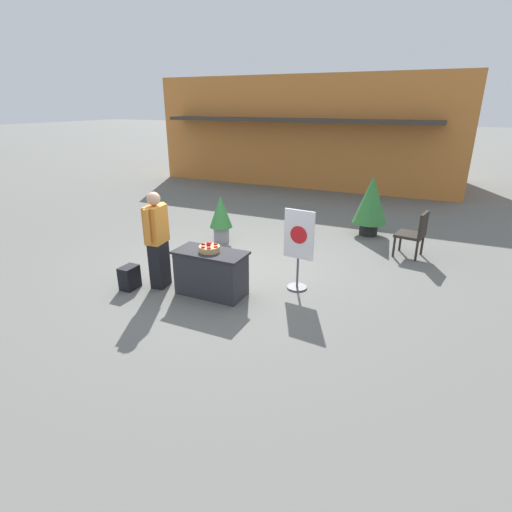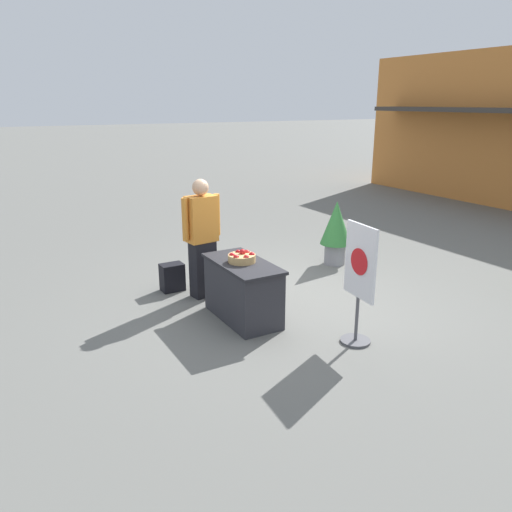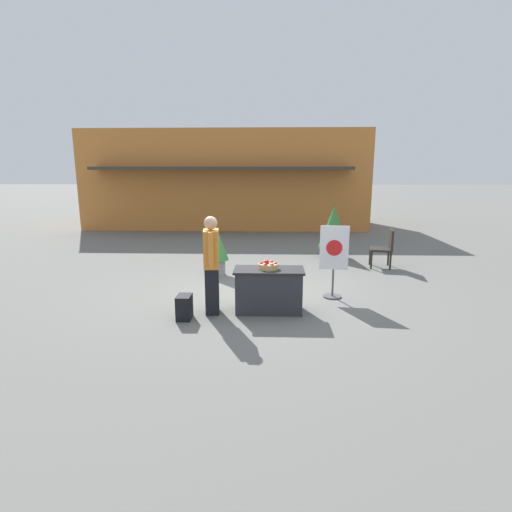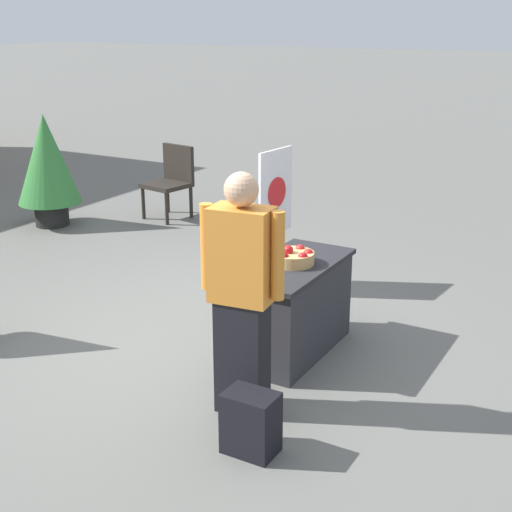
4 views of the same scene
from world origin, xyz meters
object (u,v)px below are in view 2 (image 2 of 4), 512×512
(person_visitor, at_px, (202,238))
(backpack, at_px, (172,277))
(poster_board, at_px, (359,280))
(potted_plant_far_left, at_px, (336,228))
(display_table, at_px, (243,290))
(apple_basket, at_px, (242,257))

(person_visitor, height_order, backpack, person_visitor)
(person_visitor, xyz_separation_m, poster_board, (2.28, 0.97, -0.10))
(backpack, relative_size, potted_plant_far_left, 0.37)
(person_visitor, distance_m, backpack, 0.87)
(display_table, xyz_separation_m, person_visitor, (-1.00, -0.12, 0.49))
(apple_basket, distance_m, person_visitor, 1.00)
(poster_board, bearing_deg, potted_plant_far_left, -117.94)
(apple_basket, relative_size, potted_plant_far_left, 0.31)
(apple_basket, xyz_separation_m, backpack, (-1.43, -0.44, -0.64))
(apple_basket, bearing_deg, person_visitor, -173.16)
(apple_basket, distance_m, poster_board, 1.54)
(backpack, bearing_deg, person_visitor, 36.26)
(poster_board, bearing_deg, apple_basket, -51.08)
(apple_basket, bearing_deg, poster_board, 33.32)
(backpack, bearing_deg, apple_basket, 17.13)
(person_visitor, bearing_deg, potted_plant_far_left, 88.47)
(display_table, xyz_separation_m, poster_board, (1.27, 0.84, 0.39))
(apple_basket, xyz_separation_m, poster_board, (1.29, 0.85, -0.06))
(potted_plant_far_left, bearing_deg, display_table, -63.54)
(display_table, distance_m, poster_board, 1.58)
(display_table, height_order, person_visitor, person_visitor)
(backpack, height_order, potted_plant_far_left, potted_plant_far_left)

